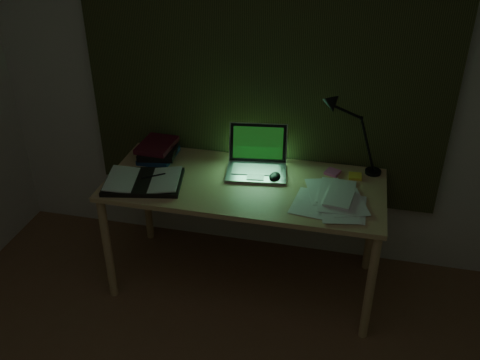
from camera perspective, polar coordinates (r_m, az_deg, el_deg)
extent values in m
cube|color=silver|center=(3.26, 2.63, 11.32)|extent=(3.50, 0.00, 2.50)
cube|color=#272E17|center=(3.16, 2.57, 14.52)|extent=(2.20, 0.06, 2.00)
ellipsoid|color=black|center=(3.12, 3.73, 0.34)|extent=(0.07, 0.11, 0.04)
cube|color=yellow|center=(3.22, 12.19, 0.40)|extent=(0.08, 0.08, 0.02)
cube|color=pink|center=(3.23, 9.84, 0.82)|extent=(0.10, 0.10, 0.02)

